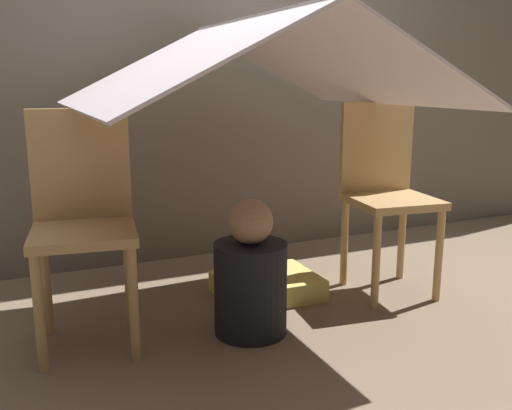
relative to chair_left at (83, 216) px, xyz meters
The scene contains 7 objects.
ground_plane 0.87m from the chair_left, 14.45° to the right, with size 8.80×8.80×0.00m, color #7A6651.
wall_back 1.35m from the chair_left, 52.21° to the left, with size 7.00×0.05×2.50m.
chair_left is the anchor object (origin of this frame).
chair_right 1.40m from the chair_left, ahead, with size 0.42×0.42×0.90m.
sheet_canopy 0.90m from the chair_left, ahead, with size 1.41×1.32×0.36m.
person_front 0.69m from the chair_left, 18.88° to the right, with size 0.29×0.29×0.56m.
floor_cushion 0.96m from the chair_left, ahead, with size 0.46×0.37×0.10m.
Camera 1 is at (-0.95, -2.02, 1.02)m, focal length 40.00 mm.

